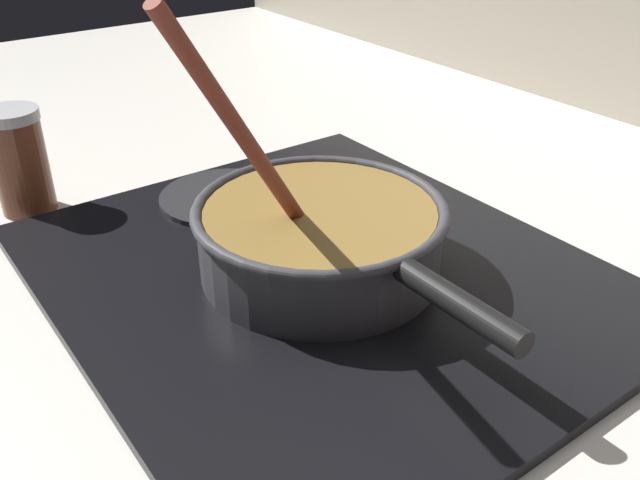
% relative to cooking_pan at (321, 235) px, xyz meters
% --- Properties ---
extents(ground, '(2.40, 1.60, 0.04)m').
position_rel_cooking_pan_xyz_m(ground, '(0.02, -0.13, -0.07)').
color(ground, beige).
extents(hob_plate, '(0.56, 0.48, 0.01)m').
position_rel_cooking_pan_xyz_m(hob_plate, '(-0.00, 0.00, -0.04)').
color(hob_plate, black).
rests_on(hob_plate, ground).
extents(burner_ring, '(0.16, 0.16, 0.01)m').
position_rel_cooking_pan_xyz_m(burner_ring, '(-0.00, 0.00, -0.03)').
color(burner_ring, '#592D0C').
rests_on(burner_ring, hob_plate).
extents(spare_burner, '(0.15, 0.15, 0.01)m').
position_rel_cooking_pan_xyz_m(spare_burner, '(-0.19, 0.00, -0.04)').
color(spare_burner, '#262628').
rests_on(spare_burner, hob_plate).
extents(cooking_pan, '(0.36, 0.28, 0.28)m').
position_rel_cooking_pan_xyz_m(cooking_pan, '(0.00, 0.00, 0.00)').
color(cooking_pan, '#38383D').
rests_on(cooking_pan, hob_plate).
extents(condiment_jar, '(0.06, 0.06, 0.12)m').
position_rel_cooking_pan_xyz_m(condiment_jar, '(-0.33, -0.19, 0.01)').
color(condiment_jar, brown).
rests_on(condiment_jar, ground).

